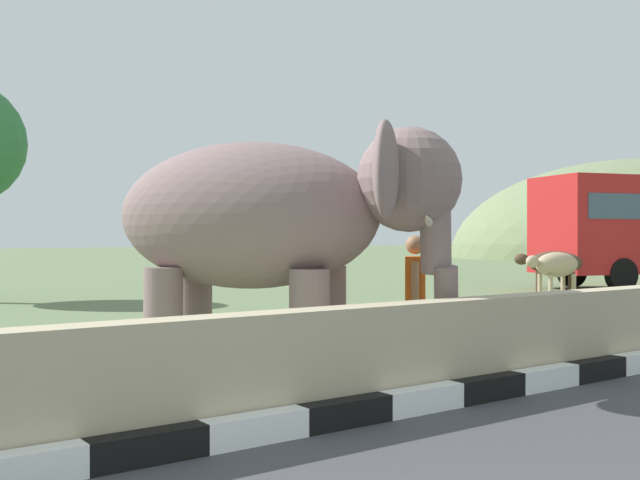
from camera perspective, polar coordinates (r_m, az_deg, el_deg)
striped_curb at (r=5.58m, az=-17.40°, el=-15.56°), size 16.20×0.20×0.24m
barrier_parapet at (r=6.83m, az=1.06°, el=-9.33°), size 28.00×0.36×1.00m
elephant at (r=8.64m, az=-3.20°, el=1.63°), size 3.76×3.89×2.85m
person_handler at (r=9.19m, az=7.21°, el=-4.19°), size 0.51×0.55×1.66m
cow_near at (r=20.80m, az=17.44°, el=-1.87°), size 1.90×0.70×1.23m
cow_mid at (r=22.27m, az=17.28°, el=-1.73°), size 1.66×1.60×1.23m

